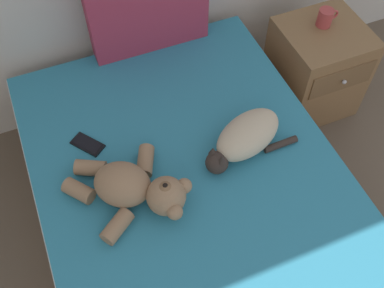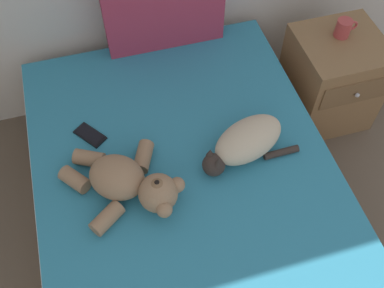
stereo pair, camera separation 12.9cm
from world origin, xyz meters
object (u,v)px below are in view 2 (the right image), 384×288
(cat, at_px, (245,142))
(cell_phone, at_px, (90,135))
(mug, at_px, (344,28))
(teddy_bear, at_px, (129,183))
(bed, at_px, (194,223))
(patterned_cushion, at_px, (163,2))
(nightstand, at_px, (331,79))

(cat, distance_m, cell_phone, 0.70)
(cat, bearing_deg, mug, 35.65)
(cell_phone, height_order, mug, mug)
(teddy_bear, relative_size, mug, 4.13)
(bed, relative_size, patterned_cushion, 3.37)
(patterned_cushion, relative_size, teddy_bear, 1.22)
(nightstand, bearing_deg, mug, 79.14)
(teddy_bear, height_order, nightstand, teddy_bear)
(cat, bearing_deg, bed, -149.57)
(patterned_cushion, relative_size, mug, 5.06)
(bed, distance_m, mug, 1.26)
(cell_phone, xyz_separation_m, mug, (1.37, 0.24, 0.10))
(cell_phone, bearing_deg, cat, -23.26)
(mug, bearing_deg, patterned_cushion, 162.98)
(cat, distance_m, nightstand, 0.90)
(cat, relative_size, mug, 3.69)
(bed, distance_m, nightstand, 1.17)
(patterned_cushion, height_order, teddy_bear, patterned_cushion)
(patterned_cushion, xyz_separation_m, teddy_bear, (-0.36, -0.85, -0.18))
(teddy_bear, bearing_deg, cat, 6.66)
(bed, relative_size, nightstand, 3.73)
(bed, distance_m, cat, 0.45)
(cat, relative_size, teddy_bear, 0.89)
(teddy_bear, relative_size, nightstand, 0.90)
(patterned_cushion, height_order, mug, patterned_cushion)
(bed, xyz_separation_m, teddy_bear, (-0.25, 0.10, 0.32))
(bed, height_order, mug, mug)
(bed, xyz_separation_m, cell_phone, (-0.37, 0.44, 0.25))
(nightstand, bearing_deg, teddy_bear, -156.89)
(nightstand, distance_m, mug, 0.33)
(patterned_cushion, xyz_separation_m, nightstand, (0.87, -0.32, -0.47))
(bed, bearing_deg, nightstand, 32.42)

